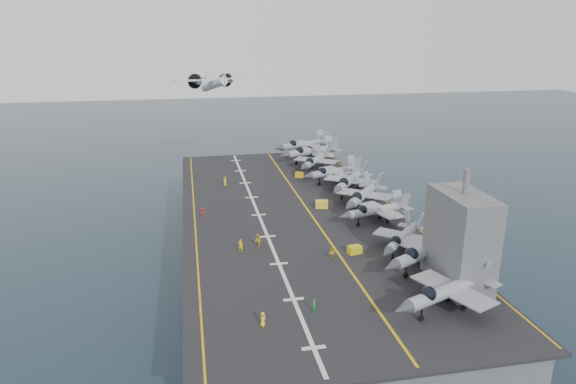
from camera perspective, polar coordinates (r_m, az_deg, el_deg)
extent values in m
plane|color=#142135|center=(94.54, 0.47, -8.26)|extent=(500.00, 500.00, 0.00)
cube|color=#56595E|center=(92.48, 0.48, -5.47)|extent=(36.00, 90.00, 10.00)
cube|color=black|center=(90.58, 0.49, -2.44)|extent=(38.00, 92.00, 0.40)
cube|color=gold|center=(91.12, 2.34, -2.18)|extent=(0.35, 90.00, 0.02)
cube|color=silver|center=(89.56, -3.28, -2.55)|extent=(0.50, 90.00, 0.02)
cube|color=gold|center=(88.86, -10.33, -2.98)|extent=(0.25, 90.00, 0.02)
cube|color=gold|center=(95.75, 11.40, -1.54)|extent=(0.25, 90.00, 0.02)
imported|color=yellow|center=(57.29, -2.81, -13.93)|extent=(1.13, 1.19, 1.66)
imported|color=yellow|center=(74.76, -5.29, -5.96)|extent=(1.45, 1.29, 2.02)
imported|color=yellow|center=(76.21, -3.37, -5.44)|extent=(0.95, 1.30, 2.02)
imported|color=#B21919|center=(88.82, -9.43, -2.31)|extent=(0.86, 1.19, 1.88)
imported|color=yellow|center=(106.76, -7.01, 1.19)|extent=(1.15, 1.33, 1.87)
imported|color=#268C33|center=(59.67, 2.92, -12.56)|extent=(0.93, 1.14, 1.64)
imported|color=yellow|center=(72.79, 4.92, -6.79)|extent=(1.09, 1.18, 1.64)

